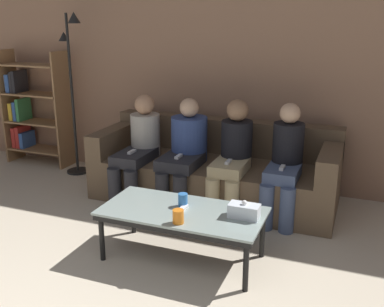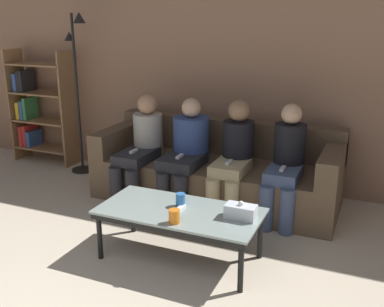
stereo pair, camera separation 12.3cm
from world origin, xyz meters
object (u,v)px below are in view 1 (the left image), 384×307
Objects in this scene: cup_near_left at (183,200)px; seated_person_left_end at (139,145)px; seated_person_mid_left at (185,149)px; couch at (215,171)px; game_remote at (182,209)px; seated_person_mid_right at (233,154)px; tissue_box at (244,211)px; standing_lamp at (72,77)px; bookshelf at (30,109)px; cup_near_right at (178,217)px; coffee_table at (183,215)px; seated_person_right_end at (285,161)px.

seated_person_left_end is (-0.86, 0.93, 0.09)m from cup_near_left.
couch is at bearing 41.24° from seated_person_mid_left.
game_remote is 0.14× the size of seated_person_left_end.
couch reaches higher than cup_near_left.
game_remote is at bearing -94.80° from seated_person_mid_right.
tissue_box is 0.12× the size of standing_lamp.
cup_near_right is at bearing -32.58° from bookshelf.
couch is 0.42m from seated_person_mid_left.
seated_person_mid_right reaches higher than seated_person_mid_left.
cup_near_right is 0.67× the size of game_remote.
tissue_box is at bearing 5.51° from game_remote.
couch is 2.28× the size of seated_person_mid_right.
bookshelf is at bearing 150.19° from coffee_table.
seated_person_mid_right reaches higher than game_remote.
couch is 1.48m from cup_near_right.
seated_person_left_end is at bearing 144.66° from tissue_box.
coffee_table is 1.12m from seated_person_mid_left.
couch is 0.81m from seated_person_left_end.
tissue_box is at bearing -25.42° from bookshelf.
bookshelf is 0.90m from standing_lamp.
cup_near_left is 0.10× the size of seated_person_mid_left.
bookshelf reaches higher than cup_near_right.
game_remote is at bearing -174.49° from tissue_box.
seated_person_mid_right is (2.01, -0.38, -0.57)m from standing_lamp.
seated_person_left_end reaches higher than couch.
cup_near_right is (0.08, -0.28, -0.00)m from cup_near_left.
seated_person_left_end is at bearing 131.56° from game_remote.
game_remote is at bearing -119.21° from seated_person_right_end.
seated_person_right_end is (0.48, -0.00, -0.01)m from seated_person_mid_right.
bookshelf reaches higher than coffee_table.
seated_person_left_end is (1.04, -0.40, -0.58)m from standing_lamp.
seated_person_mid_right is at bearing -0.98° from seated_person_mid_left.
seated_person_mid_left reaches higher than couch.
seated_person_mid_left is 0.98× the size of seated_person_mid_right.
couch is 1.25m from coffee_table.
couch is at bearing 137.67° from seated_person_mid_right.
game_remote is 1.18m from seated_person_right_end.
cup_near_left is 0.67× the size of game_remote.
seated_person_left_end is (-0.73, -0.24, 0.26)m from couch.
cup_near_right is 0.23m from game_remote.
couch is 23.82× the size of cup_near_left.
cup_near_left is 1.03m from seated_person_mid_left.
game_remote is 3.11m from bookshelf.
game_remote is at bearing -70.03° from cup_near_left.
seated_person_right_end is (0.57, 1.02, 0.19)m from coffee_table.
bookshelf reaches higher than seated_person_mid_right.
tissue_box reaches higher than coffee_table.
standing_lamp is 1.77× the size of seated_person_left_end.
cup_near_right is 0.05× the size of standing_lamp.
tissue_box is 1.47× the size of game_remote.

